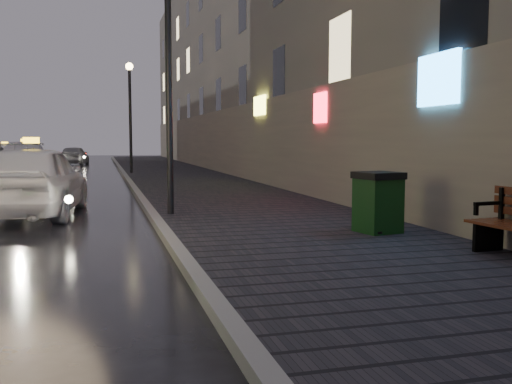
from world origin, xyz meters
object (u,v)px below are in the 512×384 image
Objects in this scene: car_far at (74,156)px; taxi_near at (33,180)px; lamp_far at (130,104)px; taxi_far at (5,157)px; lamp_near at (169,58)px; trash_bin at (378,202)px; taxi_mid at (25,158)px.

taxi_near is at bearing 97.98° from car_far.
taxi_near reaches higher than car_far.
lamp_far reaches higher than taxi_far.
lamp_near is 5.45m from trash_bin.
taxi_far is at bearing 106.04° from lamp_near.
taxi_near is 0.91× the size of taxi_far.
taxi_near is (-2.95, 1.52, -2.65)m from lamp_near.
taxi_mid reaches higher than car_far.
trash_bin is 28.85m from taxi_far.
trash_bin is 22.93m from taxi_mid.
trash_bin is at bearing 108.69° from car_far.
lamp_near and lamp_far have the same top height.
taxi_mid is 1.07× the size of taxi_far.
taxi_far is (-1.75, 5.66, -0.08)m from taxi_mid.
taxi_mid is (-8.23, 21.41, 0.15)m from trash_bin.
lamp_near is 1.36× the size of car_far.
trash_bin is 0.21× the size of taxi_near.
lamp_near is at bearing 158.87° from taxi_near.
taxi_far is at bearing -75.98° from taxi_mid.
trash_bin is 0.27× the size of car_far.
trash_bin is (3.18, -19.43, -2.81)m from lamp_far.
lamp_near is 0.99× the size of taxi_far.
lamp_far is 1.36× the size of car_far.
taxi_far is 1.38× the size of car_far.
lamp_near is 16.00m from lamp_far.
car_far is at bearing 90.15° from trash_bin.
lamp_far is 0.99× the size of taxi_far.
taxi_mid is at bearing 158.62° from lamp_far.
lamp_far is 0.93× the size of taxi_mid.
car_far is (-3.16, 28.73, -2.83)m from lamp_near.
taxi_far reaches higher than trash_bin.
car_far is (-3.16, 12.73, -2.83)m from lamp_far.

